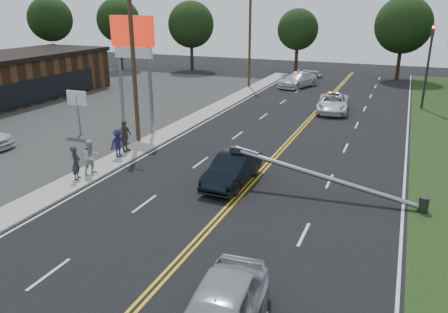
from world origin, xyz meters
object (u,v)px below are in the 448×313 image
at_px(pylon_sign, 133,47).
at_px(small_sign, 77,102).
at_px(utility_pole_far, 250,40).
at_px(fallen_streetlight, 334,180).
at_px(bystander_b, 91,157).
at_px(bystander_a, 76,163).
at_px(traffic_signal, 429,60).
at_px(emergency_a, 333,103).
at_px(emergency_b, 298,80).
at_px(utility_pole_mid, 134,65).
at_px(bystander_c, 118,143).
at_px(crashed_sedan, 232,169).
at_px(bystander_d, 125,136).

xyz_separation_m(pylon_sign, small_sign, (-3.50, -2.00, -3.66)).
distance_m(small_sign, utility_pole_far, 22.68).
relative_size(fallen_streetlight, bystander_b, 4.97).
bearing_deg(bystander_a, traffic_signal, -56.17).
xyz_separation_m(emergency_a, emergency_b, (-5.52, 10.44, 0.06)).
relative_size(small_sign, utility_pole_mid, 0.31).
xyz_separation_m(small_sign, bystander_c, (5.54, -3.22, -1.36)).
xyz_separation_m(fallen_streetlight, utility_pole_mid, (-13.39, 4.00, 4.17)).
relative_size(fallen_streetlight, bystander_a, 5.28).
xyz_separation_m(small_sign, traffic_signal, (22.30, 18.00, 1.87)).
height_order(fallen_streetlight, bystander_b, bystander_b).
height_order(utility_pole_mid, emergency_a, utility_pole_mid).
bearing_deg(small_sign, crashed_sedan, -17.74).
bearing_deg(bystander_d, emergency_a, -29.08).
xyz_separation_m(utility_pole_mid, bystander_b, (1.07, -6.05, -4.02)).
distance_m(small_sign, emergency_b, 26.18).
bearing_deg(traffic_signal, small_sign, -141.10).
distance_m(small_sign, crashed_sedan, 13.88).
xyz_separation_m(traffic_signal, bystander_a, (-16.69, -24.96, -3.20)).
relative_size(utility_pole_far, bystander_c, 5.89).
xyz_separation_m(traffic_signal, bystander_d, (-16.98, -20.23, -3.10)).
height_order(bystander_a, bystander_b, bystander_b).
bearing_deg(emergency_b, fallen_streetlight, -54.00).
height_order(bystander_b, bystander_c, bystander_b).
xyz_separation_m(traffic_signal, utility_pole_mid, (-17.50, -18.00, 0.88)).
bearing_deg(bystander_c, small_sign, 79.58).
xyz_separation_m(pylon_sign, emergency_a, (11.75, 11.81, -5.26)).
height_order(fallen_streetlight, bystander_c, fallen_streetlight).
height_order(small_sign, utility_pole_far, utility_pole_far).
relative_size(bystander_c, bystander_d, 0.86).
bearing_deg(utility_pole_far, bystander_c, -88.32).
xyz_separation_m(pylon_sign, emergency_b, (6.23, 22.26, -5.19)).
height_order(fallen_streetlight, emergency_b, fallen_streetlight).
bearing_deg(pylon_sign, emergency_b, 74.37).
xyz_separation_m(utility_pole_far, bystander_c, (0.74, -25.22, -4.12)).
bearing_deg(bystander_c, pylon_sign, 41.09).
bearing_deg(fallen_streetlight, emergency_b, 106.67).
bearing_deg(emergency_b, bystander_d, -80.12).
distance_m(utility_pole_far, bystander_d, 24.56).
relative_size(utility_pole_mid, bystander_c, 5.89).
xyz_separation_m(fallen_streetlight, crashed_sedan, (-5.05, -0.20, -0.15)).
bearing_deg(utility_pole_far, bystander_b, -87.82).
relative_size(pylon_sign, crashed_sedan, 1.70).
bearing_deg(bystander_d, utility_pole_mid, 15.70).
relative_size(emergency_b, bystander_b, 2.94).
bearing_deg(crashed_sedan, utility_pole_mid, 153.94).
distance_m(traffic_signal, bystander_b, 29.30).
distance_m(utility_pole_far, emergency_b, 6.91).
distance_m(small_sign, utility_pole_mid, 5.53).
bearing_deg(traffic_signal, emergency_b, 153.52).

